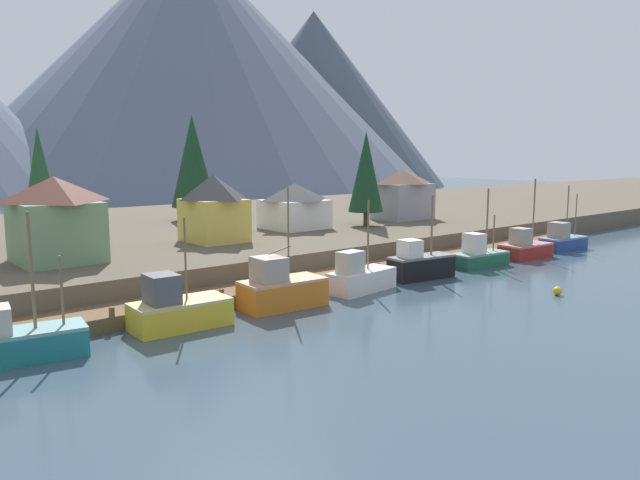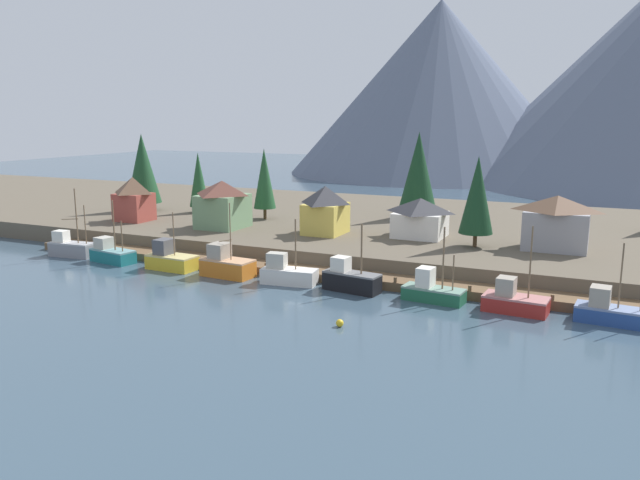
% 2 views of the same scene
% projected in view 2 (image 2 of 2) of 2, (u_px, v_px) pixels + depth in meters
% --- Properties ---
extents(ground_plane, '(400.00, 400.00, 1.00)m').
position_uv_depth(ground_plane, '(358.00, 251.00, 90.21)').
color(ground_plane, '#384C5B').
extents(dock, '(80.00, 4.00, 1.60)m').
position_uv_depth(dock, '(303.00, 272.00, 73.96)').
color(dock, brown).
rests_on(dock, ground_plane).
extents(shoreline_bank, '(400.00, 56.00, 2.50)m').
position_uv_depth(shoreline_bank, '(385.00, 226.00, 100.56)').
color(shoreline_bank, brown).
rests_on(shoreline_bank, ground_plane).
extents(mountain_west_peak, '(97.46, 97.46, 55.54)m').
position_uv_depth(mountain_west_peak, '(439.00, 88.00, 204.55)').
color(mountain_west_peak, slate).
rests_on(mountain_west_peak, ground_plane).
extents(fishing_boat_grey, '(6.44, 2.83, 9.28)m').
position_uv_depth(fishing_boat_grey, '(71.00, 247.00, 84.31)').
color(fishing_boat_grey, gray).
rests_on(fishing_boat_grey, ground_plane).
extents(fishing_boat_teal, '(6.58, 3.51, 8.15)m').
position_uv_depth(fishing_boat_teal, '(111.00, 253.00, 81.02)').
color(fishing_boat_teal, '#196B70').
rests_on(fishing_boat_teal, ground_plane).
extents(fishing_boat_yellow, '(6.38, 3.24, 7.19)m').
position_uv_depth(fishing_boat_yellow, '(171.00, 259.00, 77.22)').
color(fishing_boat_yellow, gold).
rests_on(fishing_boat_yellow, ground_plane).
extents(fishing_boat_orange, '(6.45, 3.40, 8.83)m').
position_uv_depth(fishing_boat_orange, '(226.00, 265.00, 73.75)').
color(fishing_boat_orange, '#CC6B1E').
rests_on(fishing_boat_orange, ground_plane).
extents(fishing_boat_white, '(6.52, 3.25, 7.47)m').
position_uv_depth(fishing_boat_white, '(287.00, 274.00, 70.51)').
color(fishing_boat_white, silver).
rests_on(fishing_boat_white, ground_plane).
extents(fishing_boat_black, '(6.51, 3.09, 7.53)m').
position_uv_depth(fishing_boat_black, '(350.00, 279.00, 67.48)').
color(fishing_boat_black, black).
rests_on(fishing_boat_black, ground_plane).
extents(fishing_boat_green, '(6.46, 2.99, 7.83)m').
position_uv_depth(fishing_boat_green, '(432.00, 290.00, 63.87)').
color(fishing_boat_green, '#1E5B3D').
rests_on(fishing_boat_green, ground_plane).
extents(fishing_boat_red, '(6.23, 3.32, 8.57)m').
position_uv_depth(fishing_boat_red, '(514.00, 301.00, 60.36)').
color(fishing_boat_red, maroon).
rests_on(fishing_boat_red, ground_plane).
extents(fishing_boat_blue, '(6.43, 3.00, 7.57)m').
position_uv_depth(fishing_boat_blue, '(609.00, 311.00, 57.07)').
color(fishing_boat_blue, navy).
rests_on(fishing_boat_blue, ground_plane).
extents(house_red, '(5.28, 4.82, 6.88)m').
position_uv_depth(house_red, '(134.00, 198.00, 97.49)').
color(house_red, '#9E4238').
rests_on(house_red, shoreline_bank).
extents(house_green, '(6.44, 6.94, 6.94)m').
position_uv_depth(house_green, '(223.00, 204.00, 91.36)').
color(house_green, '#6B8E66').
rests_on(house_green, shoreline_bank).
extents(house_grey, '(7.89, 5.25, 6.74)m').
position_uv_depth(house_grey, '(556.00, 222.00, 76.04)').
color(house_grey, gray).
rests_on(house_grey, shoreline_bank).
extents(house_yellow, '(5.36, 6.19, 6.69)m').
position_uv_depth(house_yellow, '(325.00, 209.00, 86.70)').
color(house_yellow, gold).
rests_on(house_yellow, shoreline_bank).
extents(house_white, '(6.91, 6.51, 5.31)m').
position_uv_depth(house_white, '(420.00, 217.00, 84.54)').
color(house_white, silver).
rests_on(house_white, shoreline_bank).
extents(conifer_near_left, '(5.92, 5.92, 13.25)m').
position_uv_depth(conifer_near_left, '(143.00, 168.00, 107.33)').
color(conifer_near_left, '#4C3823').
rests_on(conifer_near_left, shoreline_bank).
extents(conifer_near_right, '(5.85, 5.85, 13.77)m').
position_uv_depth(conifer_near_right, '(418.00, 170.00, 99.26)').
color(conifer_near_right, '#4C3823').
rests_on(conifer_near_right, shoreline_bank).
extents(conifer_mid_left, '(3.54, 3.54, 11.21)m').
position_uv_depth(conifer_mid_left, '(264.00, 179.00, 98.69)').
color(conifer_mid_left, '#4C3823').
rests_on(conifer_mid_left, shoreline_bank).
extents(conifer_mid_right, '(3.29, 3.29, 10.22)m').
position_uv_depth(conifer_mid_right, '(199.00, 180.00, 105.44)').
color(conifer_mid_right, '#4C3823').
rests_on(conifer_mid_right, shoreline_bank).
extents(conifer_back_left, '(4.24, 4.24, 11.41)m').
position_uv_depth(conifer_back_left, '(477.00, 195.00, 77.20)').
color(conifer_back_left, '#4C3823').
rests_on(conifer_back_left, shoreline_bank).
extents(channel_buoy, '(0.70, 0.70, 0.70)m').
position_uv_depth(channel_buoy, '(340.00, 323.00, 56.16)').
color(channel_buoy, gold).
rests_on(channel_buoy, ground_plane).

